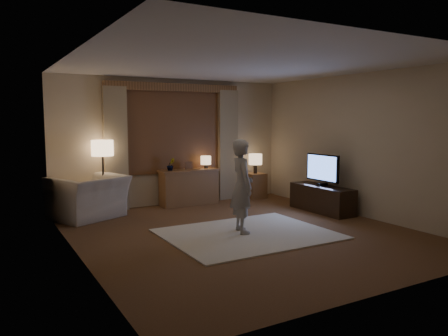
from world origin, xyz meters
TOP-DOWN VIEW (x-y plane):
  - room at (0.00, 0.50)m, footprint 5.04×5.54m
  - rug at (-0.00, -0.13)m, footprint 2.50×2.00m
  - sideboard at (0.23, 2.50)m, footprint 1.20×0.40m
  - picture_frame at (0.23, 2.50)m, footprint 0.16×0.02m
  - plant at (-0.17, 2.50)m, footprint 0.17×0.13m
  - table_lamp_sideboard at (0.63, 2.50)m, footprint 0.22×0.22m
  - floor_lamp at (-1.54, 2.50)m, footprint 0.40×0.40m
  - armchair at (-1.88, 2.21)m, footprint 1.51×1.43m
  - side_table at (1.85, 2.45)m, footprint 0.40×0.40m
  - table_lamp_side at (1.85, 2.45)m, footprint 0.30×0.30m
  - tv_stand at (2.15, 0.59)m, footprint 0.45×1.40m
  - tv at (2.15, 0.59)m, footprint 0.21×0.84m
  - person at (-0.04, -0.02)m, footprint 0.46×0.59m

SIDE VIEW (x-z plane):
  - rug at x=0.00m, z-range 0.00..0.02m
  - tv_stand at x=2.15m, z-range 0.00..0.50m
  - side_table at x=1.85m, z-range 0.00..0.56m
  - sideboard at x=0.23m, z-range 0.00..0.70m
  - armchair at x=-1.88m, z-range 0.00..0.77m
  - person at x=-0.04m, z-range 0.02..1.47m
  - picture_frame at x=0.23m, z-range 0.70..0.90m
  - tv at x=2.15m, z-range 0.53..1.14m
  - plant at x=-0.17m, z-range 0.70..1.00m
  - table_lamp_side at x=1.85m, z-range 0.65..1.09m
  - table_lamp_sideboard at x=0.63m, z-range 0.75..1.05m
  - floor_lamp at x=-1.54m, z-range 0.47..1.86m
  - room at x=0.00m, z-range 0.01..2.65m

